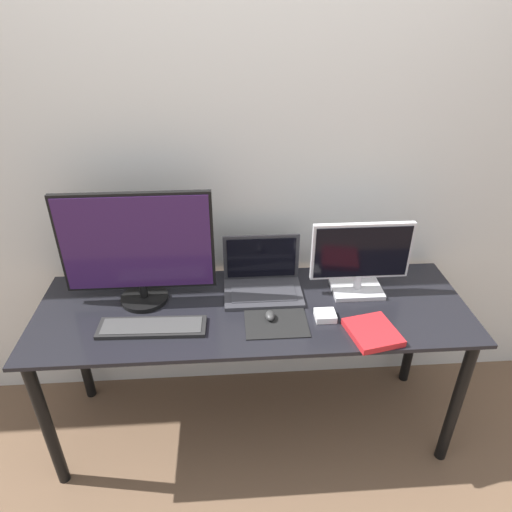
% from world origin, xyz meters
% --- Properties ---
extents(ground_plane, '(12.00, 12.00, 0.00)m').
position_xyz_m(ground_plane, '(0.00, 0.00, 0.00)').
color(ground_plane, brown).
extents(wall_back, '(7.00, 0.05, 2.50)m').
position_xyz_m(wall_back, '(0.00, 0.68, 1.25)').
color(wall_back, silver).
rests_on(wall_back, ground_plane).
extents(desk, '(1.86, 0.61, 0.73)m').
position_xyz_m(desk, '(0.00, 0.31, 0.63)').
color(desk, black).
rests_on(desk, ground_plane).
extents(monitor_left, '(0.63, 0.21, 0.51)m').
position_xyz_m(monitor_left, '(-0.47, 0.40, 0.99)').
color(monitor_left, black).
rests_on(monitor_left, desk).
extents(monitor_right, '(0.44, 0.16, 0.34)m').
position_xyz_m(monitor_right, '(0.48, 0.40, 0.91)').
color(monitor_right, silver).
rests_on(monitor_right, desk).
extents(laptop, '(0.35, 0.24, 0.24)m').
position_xyz_m(laptop, '(0.05, 0.44, 0.79)').
color(laptop, '#333338').
rests_on(laptop, desk).
extents(keyboard, '(0.44, 0.14, 0.02)m').
position_xyz_m(keyboard, '(-0.42, 0.19, 0.74)').
color(keyboard, black).
rests_on(keyboard, desk).
extents(mousepad, '(0.26, 0.22, 0.00)m').
position_xyz_m(mousepad, '(0.09, 0.20, 0.74)').
color(mousepad, black).
rests_on(mousepad, desk).
extents(mouse, '(0.04, 0.06, 0.03)m').
position_xyz_m(mouse, '(0.07, 0.22, 0.75)').
color(mouse, '#333333').
rests_on(mouse, mousepad).
extents(book, '(0.22, 0.23, 0.03)m').
position_xyz_m(book, '(0.46, 0.09, 0.75)').
color(book, red).
rests_on(book, desk).
extents(power_brick, '(0.09, 0.08, 0.03)m').
position_xyz_m(power_brick, '(0.30, 0.21, 0.75)').
color(power_brick, white).
rests_on(power_brick, desk).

